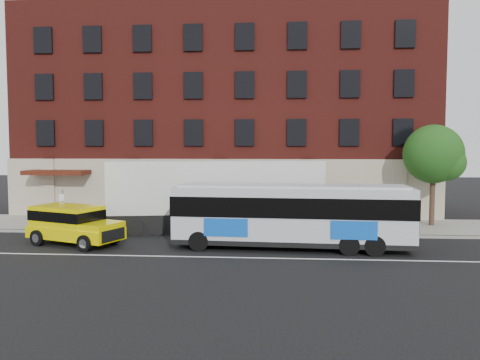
# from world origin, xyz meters

# --- Properties ---
(ground) EXTENTS (120.00, 120.00, 0.00)m
(ground) POSITION_xyz_m (0.00, 0.00, 0.00)
(ground) COLOR black
(ground) RESTS_ON ground
(sidewalk) EXTENTS (60.00, 6.00, 0.15)m
(sidewalk) POSITION_xyz_m (0.00, 9.00, 0.07)
(sidewalk) COLOR #9A988C
(sidewalk) RESTS_ON ground
(kerb) EXTENTS (60.00, 0.25, 0.15)m
(kerb) POSITION_xyz_m (0.00, 6.00, 0.07)
(kerb) COLOR #9A988C
(kerb) RESTS_ON ground
(lane_line) EXTENTS (60.00, 0.12, 0.01)m
(lane_line) POSITION_xyz_m (0.00, 0.50, 0.01)
(lane_line) COLOR silver
(lane_line) RESTS_ON ground
(building) EXTENTS (30.00, 12.10, 15.00)m
(building) POSITION_xyz_m (-0.01, 16.92, 7.58)
(building) COLOR #5F1C16
(building) RESTS_ON sidewalk
(sign_pole) EXTENTS (0.30, 0.20, 2.50)m
(sign_pole) POSITION_xyz_m (-8.50, 6.15, 1.45)
(sign_pole) COLOR slate
(sign_pole) RESTS_ON ground
(street_tree) EXTENTS (3.60, 3.60, 6.20)m
(street_tree) POSITION_xyz_m (13.54, 9.48, 4.41)
(street_tree) COLOR #3E2C1F
(street_tree) RESTS_ON sidewalk
(city_bus) EXTENTS (11.67, 3.10, 3.16)m
(city_bus) POSITION_xyz_m (4.70, 2.57, 1.75)
(city_bus) COLOR silver
(city_bus) RESTS_ON ground
(yellow_suv) EXTENTS (5.29, 3.68, 1.98)m
(yellow_suv) POSITION_xyz_m (-6.47, 2.76, 1.14)
(yellow_suv) COLOR #FFEF00
(yellow_suv) RESTS_ON ground
(shipping_container) EXTENTS (12.75, 4.67, 4.17)m
(shipping_container) POSITION_xyz_m (0.39, 7.37, 2.06)
(shipping_container) COLOR black
(shipping_container) RESTS_ON ground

